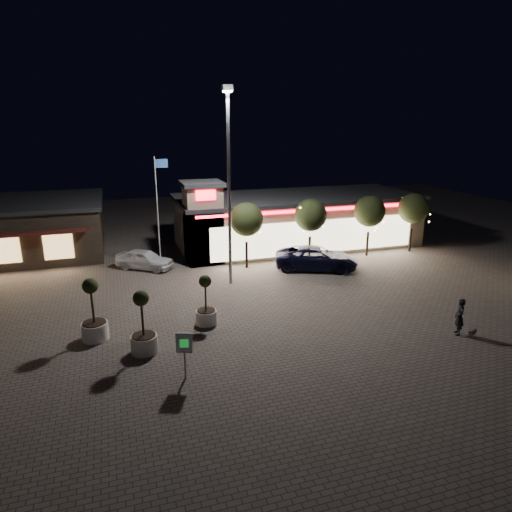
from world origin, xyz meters
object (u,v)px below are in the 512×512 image
object	(u,v)px
planter_left	(94,321)
valet_sign	(184,347)
planter_mid	(144,334)
white_sedan	(144,259)
pedestrian	(459,317)
pickup_truck	(316,258)

from	to	relation	value
planter_left	valet_sign	world-z (taller)	planter_left
planter_mid	white_sedan	bearing A→B (deg)	85.45
pedestrian	valet_sign	xyz separation A→B (m)	(-13.75, 0.11, 0.49)
pedestrian	planter_left	world-z (taller)	planter_left
white_sedan	planter_mid	world-z (taller)	planter_mid
planter_left	planter_mid	xyz separation A→B (m)	(2.21, -2.07, -0.04)
valet_sign	pedestrian	bearing A→B (deg)	-0.48
planter_left	valet_sign	bearing A→B (deg)	-53.07
valet_sign	planter_left	bearing A→B (deg)	126.93
pickup_truck	planter_mid	world-z (taller)	planter_mid
planter_left	planter_mid	distance (m)	3.03
pedestrian	planter_left	bearing A→B (deg)	-83.30
valet_sign	planter_mid	bearing A→B (deg)	117.46
pickup_truck	planter_left	size ratio (longest dim) A/B	1.87
white_sedan	planter_left	xyz separation A→B (m)	(-3.22, -10.64, 0.26)
pickup_truck	white_sedan	bearing A→B (deg)	95.71
planter_left	valet_sign	distance (m)	6.11
white_sedan	valet_sign	world-z (taller)	valet_sign
white_sedan	pedestrian	distance (m)	21.11
pickup_truck	valet_sign	xyz separation A→B (m)	(-11.42, -11.69, 0.61)
white_sedan	planter_left	size ratio (longest dim) A/B	1.33
white_sedan	pedestrian	xyz separation A→B (m)	(14.20, -15.62, 0.23)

